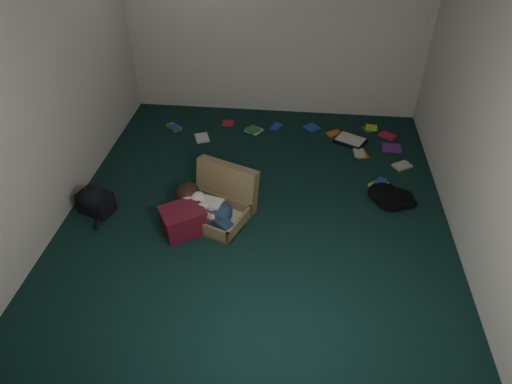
# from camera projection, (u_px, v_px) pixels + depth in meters

# --- Properties ---
(floor) EXTENTS (4.50, 4.50, 0.00)m
(floor) POSITION_uv_depth(u_px,v_px,m) (257.00, 209.00, 4.92)
(floor) COLOR black
(floor) RESTS_ON ground
(wall_back) EXTENTS (4.50, 0.00, 4.50)m
(wall_back) POSITION_uv_depth(u_px,v_px,m) (276.00, 20.00, 5.88)
(wall_back) COLOR silver
(wall_back) RESTS_ON ground
(wall_front) EXTENTS (4.50, 0.00, 4.50)m
(wall_front) POSITION_uv_depth(u_px,v_px,m) (212.00, 296.00, 2.36)
(wall_front) COLOR silver
(wall_front) RESTS_ON ground
(wall_left) EXTENTS (0.00, 4.50, 4.50)m
(wall_left) POSITION_uv_depth(u_px,v_px,m) (47.00, 89.00, 4.29)
(wall_left) COLOR silver
(wall_left) RESTS_ON ground
(wall_right) EXTENTS (0.00, 4.50, 4.50)m
(wall_right) POSITION_uv_depth(u_px,v_px,m) (487.00, 111.00, 3.95)
(wall_right) COLOR silver
(wall_right) RESTS_ON ground
(suitcase) EXTENTS (0.89, 0.88, 0.51)m
(suitcase) POSITION_uv_depth(u_px,v_px,m) (218.00, 202.00, 4.78)
(suitcase) COLOR olive
(suitcase) RESTS_ON floor
(person) EXTENTS (0.67, 0.55, 0.31)m
(person) POSITION_uv_depth(u_px,v_px,m) (205.00, 207.00, 4.65)
(person) COLOR silver
(person) RESTS_ON suitcase
(maroon_bin) EXTENTS (0.53, 0.50, 0.29)m
(maroon_bin) POSITION_uv_depth(u_px,v_px,m) (183.00, 221.00, 4.55)
(maroon_bin) COLOR maroon
(maroon_bin) RESTS_ON floor
(backpack) EXTENTS (0.51, 0.46, 0.26)m
(backpack) POSITION_uv_depth(u_px,v_px,m) (96.00, 202.00, 4.82)
(backpack) COLOR black
(backpack) RESTS_ON floor
(clothing_pile) EXTENTS (0.47, 0.41, 0.13)m
(clothing_pile) POSITION_uv_depth(u_px,v_px,m) (393.00, 198.00, 4.97)
(clothing_pile) COLOR black
(clothing_pile) RESTS_ON floor
(paper_tray) EXTENTS (0.47, 0.43, 0.05)m
(paper_tray) POSITION_uv_depth(u_px,v_px,m) (350.00, 141.00, 5.97)
(paper_tray) COLOR black
(paper_tray) RESTS_ON floor
(book_scatter) EXTENTS (3.18, 1.47, 0.02)m
(book_scatter) POSITION_uv_depth(u_px,v_px,m) (311.00, 139.00, 6.03)
(book_scatter) COLOR yellow
(book_scatter) RESTS_ON floor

